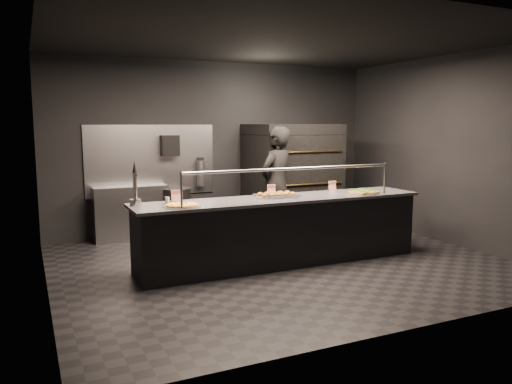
# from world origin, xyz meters

# --- Properties ---
(room) EXTENTS (6.04, 6.00, 3.00)m
(room) POSITION_xyz_m (-0.02, 0.05, 1.50)
(room) COLOR black
(room) RESTS_ON ground
(service_counter) EXTENTS (4.10, 0.78, 1.37)m
(service_counter) POSITION_xyz_m (0.00, -0.00, 0.46)
(service_counter) COLOR black
(service_counter) RESTS_ON ground
(pizza_oven) EXTENTS (1.50, 1.23, 1.91)m
(pizza_oven) POSITION_xyz_m (1.20, 1.90, 0.97)
(pizza_oven) COLOR black
(pizza_oven) RESTS_ON ground
(prep_shelf) EXTENTS (1.20, 0.35, 0.90)m
(prep_shelf) POSITION_xyz_m (-1.60, 2.32, 0.45)
(prep_shelf) COLOR #99999E
(prep_shelf) RESTS_ON ground
(towel_dispenser) EXTENTS (0.30, 0.20, 0.35)m
(towel_dispenser) POSITION_xyz_m (-0.90, 2.39, 1.55)
(towel_dispenser) COLOR black
(towel_dispenser) RESTS_ON room
(fire_extinguisher) EXTENTS (0.14, 0.14, 0.51)m
(fire_extinguisher) POSITION_xyz_m (-0.35, 2.40, 1.06)
(fire_extinguisher) COLOR #B2B2B7
(fire_extinguisher) RESTS_ON room
(beer_tap) EXTENTS (0.14, 0.21, 0.55)m
(beer_tap) POSITION_xyz_m (-1.95, 0.15, 1.08)
(beer_tap) COLOR silver
(beer_tap) RESTS_ON service_counter
(round_pizza) EXTENTS (0.46, 0.46, 0.03)m
(round_pizza) POSITION_xyz_m (-1.45, -0.14, 0.94)
(round_pizza) COLOR silver
(round_pizza) RESTS_ON service_counter
(slider_tray_a) EXTENTS (0.52, 0.44, 0.07)m
(slider_tray_a) POSITION_xyz_m (-0.11, 0.08, 0.95)
(slider_tray_a) COLOR silver
(slider_tray_a) RESTS_ON service_counter
(slider_tray_b) EXTENTS (0.55, 0.48, 0.07)m
(slider_tray_b) POSITION_xyz_m (-0.00, 0.06, 0.95)
(slider_tray_b) COLOR silver
(slider_tray_b) RESTS_ON service_counter
(square_pizza) EXTENTS (0.45, 0.45, 0.05)m
(square_pizza) POSITION_xyz_m (1.24, -0.14, 0.94)
(square_pizza) COLOR silver
(square_pizza) RESTS_ON service_counter
(condiment_jar) EXTENTS (0.14, 0.05, 0.09)m
(condiment_jar) POSITION_xyz_m (-1.53, 0.12, 0.96)
(condiment_jar) COLOR silver
(condiment_jar) RESTS_ON service_counter
(tent_cards) EXTENTS (2.52, 0.04, 0.15)m
(tent_cards) POSITION_xyz_m (-0.14, 0.28, 1.00)
(tent_cards) COLOR white
(tent_cards) RESTS_ON service_counter
(trash_bin) EXTENTS (0.50, 0.50, 0.84)m
(trash_bin) POSITION_xyz_m (-0.86, 2.22, 0.42)
(trash_bin) COLOR black
(trash_bin) RESTS_ON ground
(worker) EXTENTS (0.81, 0.69, 1.87)m
(worker) POSITION_xyz_m (0.56, 1.23, 0.94)
(worker) COLOR black
(worker) RESTS_ON ground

